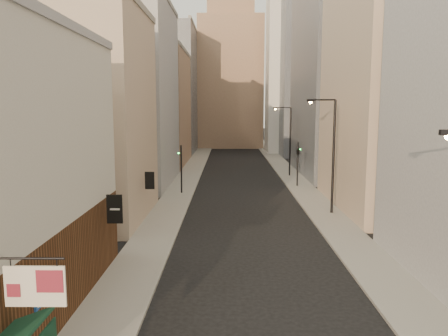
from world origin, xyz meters
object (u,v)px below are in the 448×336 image
at_px(clock_tower, 230,67).
at_px(white_tower, 288,56).
at_px(streetlamp_mid, 331,150).
at_px(streetlamp_far, 288,137).
at_px(traffic_light_right, 298,153).
at_px(traffic_light_left, 181,162).

height_order(clock_tower, white_tower, clock_tower).
distance_m(white_tower, streetlamp_mid, 52.32).
relative_size(white_tower, streetlamp_far, 4.72).
height_order(streetlamp_mid, traffic_light_right, streetlamp_mid).
relative_size(streetlamp_mid, streetlamp_far, 1.07).
bearing_deg(traffic_light_right, streetlamp_mid, 117.66).
bearing_deg(streetlamp_far, traffic_light_left, -138.93).
bearing_deg(clock_tower, streetlamp_mid, -83.10).
distance_m(streetlamp_far, traffic_light_left, 17.07).
xyz_separation_m(streetlamp_mid, traffic_light_left, (-13.04, 8.33, -2.02)).
distance_m(clock_tower, traffic_light_left, 58.21).
bearing_deg(streetlamp_mid, traffic_light_right, 82.18).
relative_size(clock_tower, traffic_light_left, 8.98).
bearing_deg(white_tower, traffic_light_left, -111.04).
bearing_deg(traffic_light_left, white_tower, -114.06).
bearing_deg(white_tower, clock_tower, 128.16).
xyz_separation_m(streetlamp_mid, traffic_light_right, (-0.64, 12.58, -1.59)).
bearing_deg(streetlamp_far, traffic_light_right, -91.88).
bearing_deg(streetlamp_far, white_tower, 80.53).
bearing_deg(traffic_light_right, clock_tower, -57.36).
relative_size(clock_tower, traffic_light_right, 8.98).
relative_size(white_tower, traffic_light_right, 8.30).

